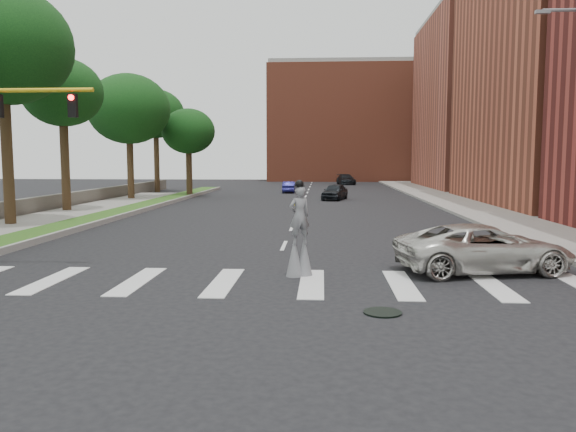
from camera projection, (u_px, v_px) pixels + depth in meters
The scene contains 18 objects.
ground_plane at pixel (264, 291), 15.28m from camera, with size 160.00×160.00×0.00m, color black.
grass_median at pixel (117, 213), 35.83m from camera, with size 2.00×60.00×0.25m, color #285317.
median_curb at pixel (134, 213), 35.76m from camera, with size 0.20×60.00×0.28m, color gray.
sidewalk_right at pixel (478, 209), 39.33m from camera, with size 5.00×90.00×0.18m, color gray.
stone_wall at pixel (49, 203), 38.11m from camera, with size 0.50×56.00×1.10m, color #58534B.
manhole at pixel (383, 312), 13.11m from camera, with size 0.90×0.90×0.04m, color black.
building_far at pixel (495, 104), 66.53m from camera, with size 16.00×22.00×20.00m, color #AB533F.
building_backdrop at pixel (350, 125), 91.43m from camera, with size 26.00×14.00×18.00m, color #9F4932.
stilt_performer at pixel (299, 238), 17.14m from camera, with size 0.81×0.65×2.96m.
suv_crossing at pixel (484, 248), 17.77m from camera, with size 2.54×5.51×1.53m, color beige.
car_near at pixel (335, 192), 48.76m from camera, with size 1.66×4.14×1.41m, color black.
car_mid at pixel (289, 187), 58.87m from camera, with size 1.23×3.53×1.16m, color navy.
car_far at pixel (346, 179), 77.06m from camera, with size 1.99×4.90×1.42m, color black.
tree_2 at pixel (2, 46), 28.65m from camera, with size 7.12×7.12×12.39m.
tree_3 at pixel (62, 93), 36.59m from camera, with size 5.24×5.24×10.12m.
tree_4 at pixel (129, 109), 47.60m from camera, with size 6.97×6.97×10.74m.
tree_5 at pixel (156, 114), 59.14m from camera, with size 6.02×6.02×10.84m.
tree_6 at pixel (188, 132), 51.77m from camera, with size 4.90×4.90×8.17m.
Camera 1 is at (1.58, -14.92, 3.61)m, focal length 35.00 mm.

